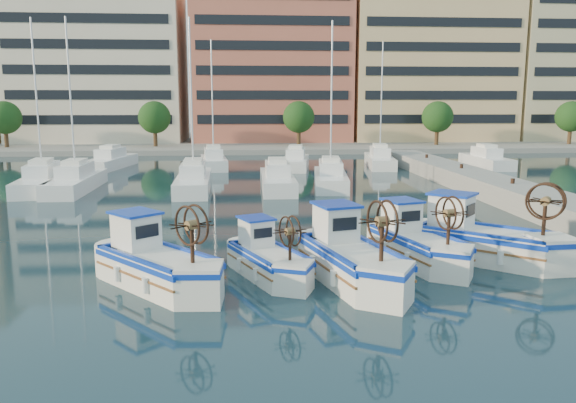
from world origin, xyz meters
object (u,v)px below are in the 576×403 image
(fishing_boat_a, at_px, (155,262))
(fishing_boat_b, at_px, (267,257))
(fishing_boat_d, at_px, (416,242))
(fishing_boat_e, at_px, (481,238))
(fishing_boat_c, at_px, (350,256))

(fishing_boat_a, bearing_deg, fishing_boat_b, -29.03)
(fishing_boat_a, height_order, fishing_boat_d, fishing_boat_a)
(fishing_boat_b, height_order, fishing_boat_d, fishing_boat_d)
(fishing_boat_d, distance_m, fishing_boat_e, 2.53)
(fishing_boat_b, bearing_deg, fishing_boat_c, -38.60)
(fishing_boat_a, xyz_separation_m, fishing_boat_e, (11.82, 2.17, 0.06))
(fishing_boat_b, xyz_separation_m, fishing_boat_c, (2.73, -0.75, 0.19))
(fishing_boat_b, height_order, fishing_boat_e, fishing_boat_e)
(fishing_boat_c, distance_m, fishing_boat_d, 3.54)
(fishing_boat_e, bearing_deg, fishing_boat_a, 141.31)
(fishing_boat_a, bearing_deg, fishing_boat_c, -40.96)
(fishing_boat_a, relative_size, fishing_boat_e, 0.93)
(fishing_boat_c, bearing_deg, fishing_boat_d, 20.37)
(fishing_boat_b, xyz_separation_m, fishing_boat_e, (8.14, 1.35, 0.21))
(fishing_boat_d, bearing_deg, fishing_boat_a, 176.85)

